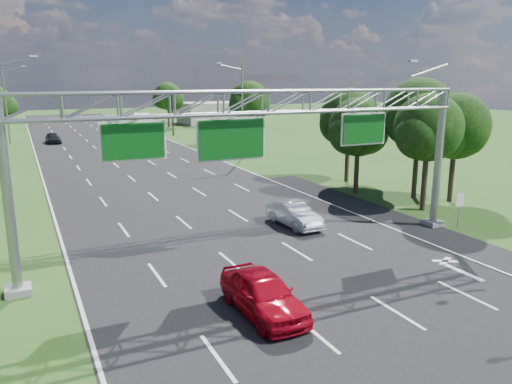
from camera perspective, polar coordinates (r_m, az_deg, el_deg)
ground at (r=41.52m, az=-10.45°, el=0.73°), size 220.00×220.00×0.00m
road at (r=41.52m, az=-10.45°, el=0.73°), size 18.00×180.00×0.02m
road_flare at (r=32.24m, az=15.42°, el=-3.06°), size 3.00×30.00×0.02m
sign_gantry at (r=23.87m, az=1.25°, el=8.78°), size 23.50×1.00×9.56m
regulatory_sign at (r=31.29m, az=22.25°, el=-1.18°), size 0.60×0.08×2.10m
traffic_signal at (r=76.46m, az=-12.15°, el=10.06°), size 12.21×0.24×7.00m
streetlight_l_near at (r=39.40m, az=-26.98°, el=7.11°), size 2.97×0.22×10.16m
streetlight_l_far at (r=74.34m, az=-26.55°, el=9.25°), size 2.97×0.22×10.16m
streetlight_r_mid at (r=53.91m, az=-1.76°, el=9.69°), size 2.97×0.22×10.16m
tree_cluster_right at (r=38.14m, az=16.09°, el=7.46°), size 9.91×14.60×8.68m
tree_verge_rd at (r=63.19m, az=-0.72°, el=10.22°), size 5.76×4.80×8.28m
tree_verge_re at (r=90.73m, az=-10.01°, el=10.57°), size 5.76×4.80×7.84m
building_right at (r=97.75m, az=-4.90°, el=9.00°), size 12.00×9.00×4.00m
red_coupe at (r=18.90m, az=0.82°, el=-11.50°), size 1.99×4.75×1.61m
silver_sedan at (r=29.66m, az=4.40°, el=-2.59°), size 1.73×4.34×1.40m
car_queue_b at (r=71.94m, az=-14.92°, el=6.13°), size 2.57×4.81×1.29m
car_queue_c at (r=72.74m, az=-22.17°, el=5.74°), size 1.95×4.31×1.44m
car_queue_d at (r=61.49m, az=-13.24°, el=5.17°), size 1.64×4.24×1.38m
box_truck at (r=79.67m, az=-12.67°, el=7.49°), size 2.81×8.38×3.12m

